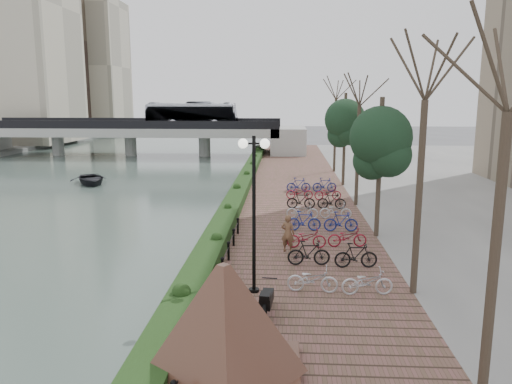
# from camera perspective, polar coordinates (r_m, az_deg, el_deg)

# --- Properties ---
(ground) EXTENTS (220.00, 220.00, 0.00)m
(ground) POSITION_cam_1_polar(r_m,az_deg,el_deg) (16.21, -10.28, -14.89)
(ground) COLOR #59595B
(ground) RESTS_ON ground
(river_water) EXTENTS (30.00, 130.00, 0.02)m
(river_water) POSITION_cam_1_polar(r_m,az_deg,el_deg) (43.94, -21.80, 0.88)
(river_water) COLOR #495C52
(river_water) RESTS_ON ground
(promenade) EXTENTS (8.00, 75.00, 0.50)m
(promenade) POSITION_cam_1_polar(r_m,az_deg,el_deg) (32.39, 3.92, -1.24)
(promenade) COLOR brown
(promenade) RESTS_ON ground
(hedge) EXTENTS (1.10, 56.00, 0.60)m
(hedge) POSITION_cam_1_polar(r_m,az_deg,el_deg) (34.86, -1.70, 0.57)
(hedge) COLOR #1C3212
(hedge) RESTS_ON promenade
(chain_fence) EXTENTS (0.10, 14.10, 0.70)m
(chain_fence) POSITION_cam_1_polar(r_m,az_deg,el_deg) (17.44, -4.28, -9.82)
(chain_fence) COLOR black
(chain_fence) RESTS_ON promenade
(granite_monument) EXTENTS (4.43, 4.43, 2.86)m
(granite_monument) POSITION_cam_1_polar(r_m,az_deg,el_deg) (11.62, -3.67, -14.87)
(granite_monument) COLOR #4A2C1F
(granite_monument) RESTS_ON promenade
(lamppost) EXTENTS (1.02, 0.32, 5.27)m
(lamppost) POSITION_cam_1_polar(r_m,az_deg,el_deg) (16.21, -0.24, 1.13)
(lamppost) COLOR black
(lamppost) RESTS_ON promenade
(motorcycle) EXTENTS (0.61, 1.56, 0.95)m
(motorcycle) POSITION_cam_1_polar(r_m,az_deg,el_deg) (15.40, 1.27, -12.17)
(motorcycle) COLOR black
(motorcycle) RESTS_ON promenade
(pedestrian) EXTENTS (0.68, 0.54, 1.61)m
(pedestrian) POSITION_cam_1_polar(r_m,az_deg,el_deg) (21.22, 3.65, -4.74)
(pedestrian) COLOR brown
(pedestrian) RESTS_ON promenade
(bicycle_parking) EXTENTS (2.40, 19.89, 1.00)m
(bicycle_parking) POSITION_cam_1_polar(r_m,az_deg,el_deg) (25.77, 7.42, -2.79)
(bicycle_parking) COLOR silver
(bicycle_parking) RESTS_ON promenade
(street_trees) EXTENTS (3.20, 37.12, 6.80)m
(street_trees) POSITION_cam_1_polar(r_m,az_deg,el_deg) (27.41, 12.52, 3.63)
(street_trees) COLOR #33271E
(street_trees) RESTS_ON promenade
(bridge) EXTENTS (36.00, 10.77, 6.50)m
(bridge) POSITION_cam_1_polar(r_m,az_deg,el_deg) (61.70, -12.83, 7.16)
(bridge) COLOR #ADADA7
(bridge) RESTS_ON ground
(boat) EXTENTS (4.63, 5.05, 0.85)m
(boat) POSITION_cam_1_polar(r_m,az_deg,el_deg) (42.72, -18.37, 1.43)
(boat) COLOR black
(boat) RESTS_ON river_water
(far_buildings) EXTENTS (35.00, 38.00, 38.00)m
(far_buildings) POSITION_cam_1_polar(r_m,az_deg,el_deg) (92.47, -27.05, 15.31)
(far_buildings) COLOR #BAB29B
(far_buildings) RESTS_ON far_bank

